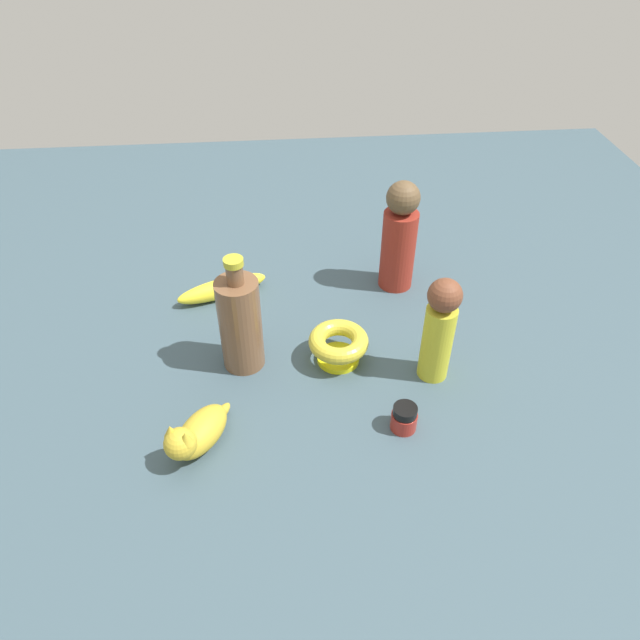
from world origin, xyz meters
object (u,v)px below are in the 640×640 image
at_px(person_figure_adult, 439,329).
at_px(banana, 222,288).
at_px(bottle_tall, 240,323).
at_px(nail_polish_jar, 404,418).
at_px(person_figure_child, 399,237).
at_px(bowl, 338,344).
at_px(cat_figurine, 196,434).

bearing_deg(person_figure_adult, banana, -34.35).
height_order(bottle_tall, nail_polish_jar, bottle_tall).
bearing_deg(person_figure_child, bottle_tall, 33.89).
relative_size(bowl, cat_figurine, 0.80).
height_order(bowl, cat_figurine, cat_figurine).
relative_size(bowl, person_figure_adult, 0.53).
bearing_deg(nail_polish_jar, bowl, -62.25).
xyz_separation_m(person_figure_child, person_figure_adult, (-0.02, 0.28, -0.01)).
relative_size(bowl, banana, 0.57).
relative_size(bottle_tall, bowl, 2.09).
bearing_deg(banana, bottle_tall, 81.71).
distance_m(bottle_tall, person_figure_child, 0.39).
bearing_deg(bowl, banana, -44.15).
bearing_deg(bowl, person_figure_adult, 163.25).
relative_size(person_figure_child, person_figure_adult, 1.16).
height_order(bottle_tall, banana, bottle_tall).
xyz_separation_m(person_figure_adult, nail_polish_jar, (0.08, 0.12, -0.08)).
height_order(person_figure_child, nail_polish_jar, person_figure_child).
relative_size(bottle_tall, person_figure_adult, 1.11).
distance_m(bottle_tall, person_figure_adult, 0.34).
bearing_deg(person_figure_adult, bowl, -16.75).
xyz_separation_m(bottle_tall, nail_polish_jar, (-0.26, 0.18, -0.07)).
bearing_deg(person_figure_adult, cat_figurine, 17.89).
relative_size(nail_polish_jar, cat_figurine, 0.35).
bearing_deg(banana, bowl, 114.53).
height_order(person_figure_child, cat_figurine, person_figure_child).
bearing_deg(bowl, bottle_tall, -3.29).
bearing_deg(person_figure_adult, bottle_tall, -10.01).
bearing_deg(person_figure_child, banana, 1.96).
distance_m(person_figure_adult, cat_figurine, 0.43).
distance_m(person_figure_child, nail_polish_jar, 0.41).
bearing_deg(bottle_tall, nail_polish_jar, 145.68).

